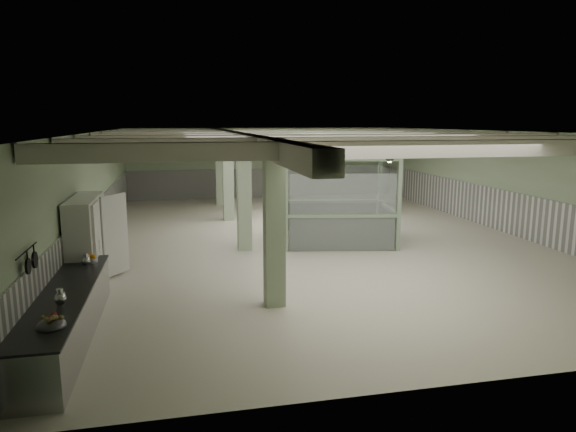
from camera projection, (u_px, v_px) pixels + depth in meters
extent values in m
plane|color=beige|center=(314.00, 239.00, 17.48)|extent=(20.00, 20.00, 0.00)
cube|color=silver|center=(315.00, 132.00, 16.82)|extent=(14.00, 20.00, 0.02)
cube|color=#A3BA95|center=(265.00, 163.00, 26.76)|extent=(14.00, 0.02, 3.60)
cube|color=#A3BA95|center=(491.00, 269.00, 7.54)|extent=(14.00, 0.02, 3.60)
cube|color=#A3BA95|center=(94.00, 192.00, 15.70)|extent=(0.02, 20.00, 3.60)
cube|color=#A3BA95|center=(501.00, 181.00, 18.60)|extent=(0.02, 20.00, 3.60)
cube|color=white|center=(97.00, 226.00, 15.90)|extent=(0.05, 19.90, 1.50)
cube|color=white|center=(498.00, 210.00, 18.79)|extent=(0.05, 19.90, 1.50)
cube|color=white|center=(265.00, 183.00, 26.93)|extent=(13.90, 0.05, 1.50)
cube|color=silver|center=(239.00, 139.00, 16.35)|extent=(0.45, 19.90, 0.40)
cube|color=silver|center=(419.00, 149.00, 9.65)|extent=(13.90, 0.35, 0.32)
cube|color=silver|center=(370.00, 144.00, 12.05)|extent=(13.90, 0.35, 0.32)
cube|color=silver|center=(338.00, 140.00, 14.45)|extent=(13.90, 0.35, 0.32)
cube|color=silver|center=(315.00, 137.00, 16.86)|extent=(13.90, 0.35, 0.32)
cube|color=silver|center=(298.00, 135.00, 19.26)|extent=(13.90, 0.35, 0.32)
cube|color=silver|center=(284.00, 134.00, 21.66)|extent=(13.90, 0.35, 0.32)
cube|color=silver|center=(273.00, 132.00, 24.07)|extent=(13.90, 0.35, 0.32)
cube|color=#A3B793|center=(274.00, 224.00, 10.87)|extent=(0.42, 0.42, 3.60)
cube|color=#A3B793|center=(244.00, 192.00, 15.67)|extent=(0.42, 0.42, 3.60)
cube|color=#A3B793|center=(228.00, 176.00, 20.48)|extent=(0.42, 0.42, 3.60)
cube|color=#A3B793|center=(220.00, 167.00, 24.32)|extent=(0.42, 0.42, 3.60)
cylinder|color=black|center=(27.00, 251.00, 8.40)|extent=(0.02, 1.20, 0.02)
cone|color=#2E3A2B|center=(390.00, 159.00, 12.22)|extent=(0.44, 0.44, 0.22)
cone|color=#2E3A2B|center=(325.00, 148.00, 17.51)|extent=(0.44, 0.44, 0.22)
cone|color=#2E3A2B|center=(293.00, 142.00, 22.31)|extent=(0.44, 0.44, 0.22)
cube|color=#A9A8AD|center=(66.00, 317.00, 9.31)|extent=(0.86, 5.12, 0.88)
cube|color=black|center=(64.00, 293.00, 9.23)|extent=(0.90, 5.16, 0.04)
cylinder|color=#B2B2B7|center=(91.00, 260.00, 11.16)|extent=(0.35, 0.35, 0.10)
cylinder|color=black|center=(28.00, 266.00, 8.28)|extent=(0.04, 0.26, 0.26)
cylinder|color=black|center=(35.00, 260.00, 8.66)|extent=(0.04, 0.29, 0.29)
cube|color=silver|center=(87.00, 243.00, 12.25)|extent=(0.59, 2.35, 2.15)
cube|color=silver|center=(98.00, 247.00, 11.80)|extent=(0.06, 0.88, 2.05)
cube|color=silver|center=(110.00, 236.00, 12.95)|extent=(0.56, 0.75, 2.05)
cube|color=silver|center=(100.00, 247.00, 11.81)|extent=(0.02, 0.05, 0.30)
cube|color=silver|center=(106.00, 237.00, 12.84)|extent=(0.02, 0.05, 0.30)
cube|color=gray|center=(286.00, 206.00, 15.47)|extent=(0.14, 0.14, 2.86)
cube|color=gray|center=(284.00, 193.00, 18.28)|extent=(0.14, 0.14, 2.86)
cube|color=gray|center=(399.00, 205.00, 15.57)|extent=(0.14, 0.14, 2.86)
cube|color=gray|center=(380.00, 192.00, 18.39)|extent=(0.14, 0.14, 2.86)
cube|color=gray|center=(338.00, 153.00, 16.66)|extent=(4.19, 3.73, 0.12)
cube|color=silver|center=(342.00, 234.00, 15.68)|extent=(3.19, 0.64, 1.05)
cube|color=silver|center=(343.00, 194.00, 15.46)|extent=(3.19, 0.64, 1.22)
cube|color=silver|center=(332.00, 217.00, 18.49)|extent=(3.19, 0.64, 1.05)
cube|color=silver|center=(332.00, 183.00, 18.27)|extent=(3.19, 0.64, 1.22)
cube|color=silver|center=(285.00, 225.00, 17.04)|extent=(0.54, 2.63, 1.05)
cube|color=silver|center=(285.00, 188.00, 16.81)|extent=(0.54, 2.63, 1.22)
cube|color=silver|center=(388.00, 224.00, 17.14)|extent=(0.54, 2.63, 1.05)
cube|color=silver|center=(389.00, 188.00, 16.92)|extent=(0.54, 2.63, 1.22)
cube|color=#5E6151|center=(387.00, 218.00, 17.91)|extent=(0.39, 0.55, 1.19)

